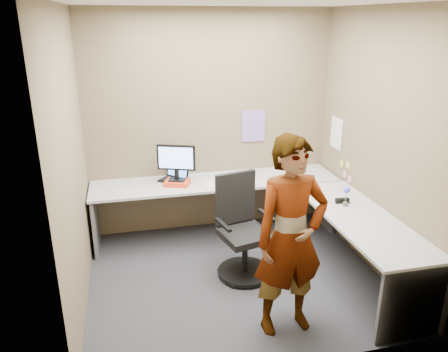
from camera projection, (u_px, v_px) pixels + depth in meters
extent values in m
plane|color=#2A2B30|center=(236.00, 277.00, 4.60)|extent=(3.00, 3.00, 0.00)
plane|color=brown|center=(210.00, 124.00, 5.34)|extent=(3.00, 0.00, 3.00)
plane|color=brown|center=(379.00, 145.00, 4.46)|extent=(0.00, 2.70, 2.70)
plane|color=brown|center=(72.00, 166.00, 3.83)|extent=(0.00, 2.70, 2.70)
plane|color=white|center=(239.00, 2.00, 3.68)|extent=(3.00, 3.00, 0.00)
cube|color=#B5B5B5|center=(216.00, 182.00, 5.25)|extent=(2.96, 0.65, 0.03)
cube|color=#B5B5B5|center=(359.00, 218.00, 4.31)|extent=(0.65, 1.91, 0.03)
cube|color=#59595B|center=(95.00, 221.00, 5.08)|extent=(0.04, 0.60, 0.70)
cube|color=#59595B|center=(324.00, 199.00, 5.68)|extent=(0.04, 0.60, 0.70)
cube|color=#59595B|center=(411.00, 304.00, 3.60)|extent=(0.60, 0.04, 0.70)
cube|color=red|center=(177.00, 183.00, 5.10)|extent=(0.33, 0.29, 0.06)
cube|color=black|center=(177.00, 180.00, 5.09)|extent=(0.22, 0.19, 0.01)
cube|color=black|center=(177.00, 174.00, 5.09)|extent=(0.06, 0.05, 0.11)
cube|color=black|center=(176.00, 158.00, 5.02)|extent=(0.43, 0.19, 0.30)
cube|color=#93B2FF|center=(176.00, 158.00, 5.00)|extent=(0.38, 0.14, 0.25)
cube|color=black|center=(173.00, 180.00, 5.23)|extent=(0.38, 0.37, 0.02)
cube|color=black|center=(178.00, 169.00, 5.28)|extent=(0.27, 0.26, 0.20)
cube|color=#4988E8|center=(178.00, 169.00, 5.28)|extent=(0.23, 0.22, 0.16)
cube|color=#B7B7BC|center=(183.00, 182.00, 5.13)|extent=(0.12, 0.08, 0.04)
sphere|color=red|center=(183.00, 180.00, 5.11)|extent=(0.04, 0.04, 0.04)
cone|color=white|center=(210.00, 182.00, 5.12)|extent=(0.10, 0.10, 0.06)
cube|color=black|center=(342.00, 201.00, 4.60)|extent=(0.15, 0.06, 0.05)
cylinder|color=brown|center=(345.00, 204.00, 4.53)|extent=(0.05, 0.05, 0.04)
cylinder|color=#338C3F|center=(346.00, 196.00, 4.50)|extent=(0.01, 0.01, 0.14)
sphere|color=#455AF3|center=(347.00, 190.00, 4.48)|extent=(0.07, 0.07, 0.07)
cube|color=#846BB7|center=(254.00, 126.00, 5.46)|extent=(0.30, 0.01, 0.40)
cube|color=white|center=(337.00, 133.00, 5.32)|extent=(0.01, 0.28, 0.38)
cube|color=#F2E059|center=(348.00, 165.00, 5.10)|extent=(0.01, 0.07, 0.07)
cube|color=pink|center=(345.00, 174.00, 5.19)|extent=(0.01, 0.07, 0.07)
cube|color=pink|center=(350.00, 179.00, 5.08)|extent=(0.01, 0.07, 0.07)
cube|color=#F2E059|center=(342.00, 164.00, 5.25)|extent=(0.01, 0.07, 0.07)
cylinder|color=black|center=(244.00, 272.00, 4.62)|extent=(0.57, 0.57, 0.04)
cylinder|color=black|center=(245.00, 253.00, 4.55)|extent=(0.06, 0.06, 0.40)
cube|color=black|center=(245.00, 235.00, 4.48)|extent=(0.56, 0.56, 0.07)
cube|color=black|center=(235.00, 198.00, 4.55)|extent=(0.44, 0.15, 0.56)
cube|color=black|center=(223.00, 225.00, 4.31)|extent=(0.11, 0.30, 0.03)
cube|color=black|center=(267.00, 215.00, 4.52)|extent=(0.11, 0.30, 0.03)
imported|color=#999399|center=(291.00, 238.00, 3.59)|extent=(0.67, 0.47, 1.74)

